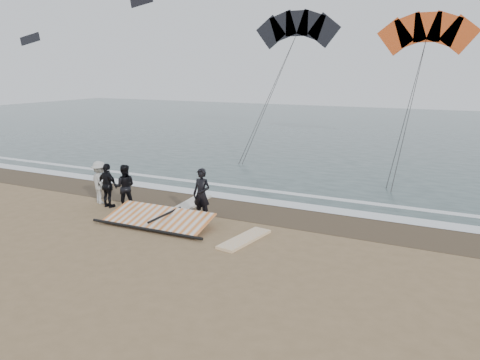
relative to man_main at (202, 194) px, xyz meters
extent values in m
plane|color=#8C704C|center=(1.01, -2.61, -0.98)|extent=(120.00, 120.00, 0.00)
cube|color=#233838|center=(1.01, 30.39, -0.97)|extent=(120.00, 54.00, 0.02)
cube|color=#4C3D2B|center=(1.01, 1.89, -0.98)|extent=(120.00, 2.80, 0.01)
cube|color=white|center=(1.01, 3.29, -0.96)|extent=(120.00, 0.90, 0.01)
cube|color=white|center=(1.01, 4.99, -0.96)|extent=(120.00, 0.45, 0.01)
imported|color=black|center=(0.00, 0.00, 0.00)|extent=(0.74, 0.51, 1.97)
cube|color=silver|center=(2.42, -1.28, -0.94)|extent=(0.97, 2.39, 0.09)
cube|color=beige|center=(-1.45, 1.56, -0.93)|extent=(0.94, 2.58, 0.11)
imported|color=black|center=(-3.57, -0.13, -0.08)|extent=(1.11, 1.06, 1.82)
imported|color=black|center=(-4.27, -0.33, -0.07)|extent=(1.12, 0.58, 1.83)
imported|color=#B9B9B4|center=(-4.97, -0.03, -0.08)|extent=(1.35, 1.13, 1.82)
cube|color=black|center=(-1.25, -0.71, -0.93)|extent=(2.75, 0.71, 0.11)
cube|color=orange|center=(-1.05, -1.31, -0.68)|extent=(4.03, 1.62, 0.42)
cylinder|color=black|center=(-1.05, -2.09, -0.87)|extent=(4.63, 0.20, 0.11)
cylinder|color=black|center=(-0.75, -1.31, -0.53)|extent=(0.12, 2.00, 0.08)
cylinder|color=#262626|center=(5.29, 14.78, 2.83)|extent=(0.04, 0.04, 15.63)
cylinder|color=#262626|center=(5.46, 14.42, 2.83)|extent=(0.04, 0.04, 16.26)
cylinder|color=#262626|center=(-4.22, 16.64, 3.23)|extent=(0.04, 0.04, 15.87)
cylinder|color=#262626|center=(-4.14, 16.71, 3.23)|extent=(0.04, 0.04, 15.76)
cube|color=black|center=(-25.36, 29.39, 11.91)|extent=(3.11, 0.12, 1.38)
cube|color=black|center=(-36.36, 23.39, 7.85)|extent=(3.11, 0.12, 1.40)
camera|label=1|loc=(8.86, -14.39, 4.53)|focal=35.00mm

